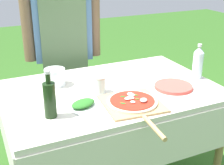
# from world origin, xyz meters

# --- Properties ---
(prep_table) EXTENTS (1.34, 0.89, 0.82)m
(prep_table) POSITION_xyz_m (0.00, 0.00, 0.72)
(prep_table) COLOR beige
(prep_table) RESTS_ON ground
(person_cook) EXTENTS (0.61, 0.26, 1.63)m
(person_cook) POSITION_xyz_m (-0.09, 0.73, 0.96)
(person_cook) COLOR #70604C
(person_cook) RESTS_ON ground
(pizza_on_peel) EXTENTS (0.35, 0.56, 0.05)m
(pizza_on_peel) POSITION_xyz_m (0.01, -0.27, 0.83)
(pizza_on_peel) COLOR tan
(pizza_on_peel) RESTS_ON prep_table
(oil_bottle) EXTENTS (0.06, 0.06, 0.26)m
(oil_bottle) POSITION_xyz_m (-0.44, -0.20, 0.92)
(oil_bottle) COLOR black
(oil_bottle) RESTS_ON prep_table
(water_bottle) EXTENTS (0.07, 0.07, 0.24)m
(water_bottle) POSITION_xyz_m (0.61, -0.08, 0.93)
(water_bottle) COLOR silver
(water_bottle) RESTS_ON prep_table
(herb_container) EXTENTS (0.20, 0.17, 0.04)m
(herb_container) POSITION_xyz_m (-0.25, -0.17, 0.84)
(herb_container) COLOR silver
(herb_container) RESTS_ON prep_table
(mixing_tub) EXTENTS (0.13, 0.13, 0.11)m
(mixing_tub) POSITION_xyz_m (-0.30, 0.20, 0.87)
(mixing_tub) COLOR silver
(mixing_tub) RESTS_ON prep_table
(plate_stack) EXTENTS (0.24, 0.24, 0.02)m
(plate_stack) POSITION_xyz_m (0.36, -0.16, 0.83)
(plate_stack) COLOR #DB4C42
(plate_stack) RESTS_ON prep_table
(sauce_jar) EXTENTS (0.07, 0.07, 0.10)m
(sauce_jar) POSITION_xyz_m (-0.09, -0.02, 0.86)
(sauce_jar) COLOR silver
(sauce_jar) RESTS_ON prep_table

